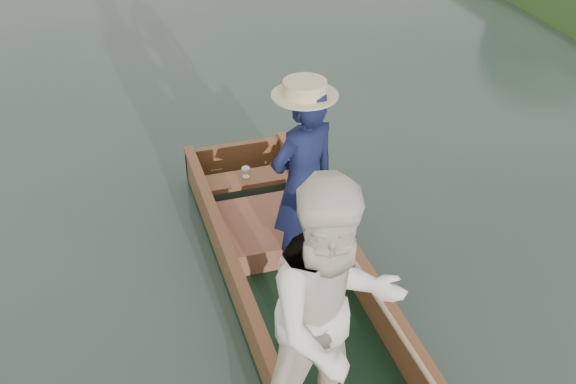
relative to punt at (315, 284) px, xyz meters
name	(u,v)px	position (x,y,z in m)	size (l,w,h in m)	color
ground	(310,327)	(0.09, 0.36, -0.77)	(120.00, 120.00, 0.00)	#283D30
punt	(315,284)	(0.00, 0.00, 0.00)	(1.33, 5.00, 2.11)	black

